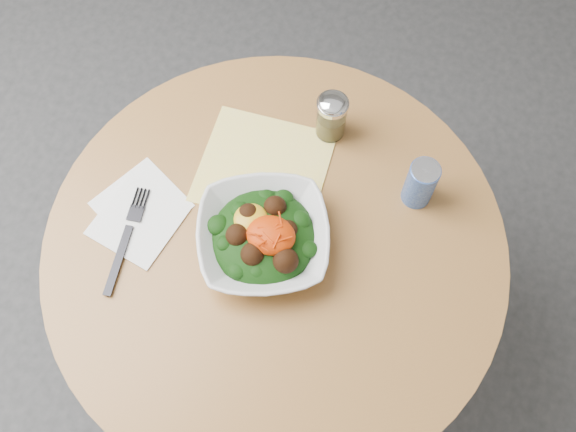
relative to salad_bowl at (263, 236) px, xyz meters
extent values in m
plane|color=#2F2F32|center=(0.02, 0.00, -0.78)|extent=(6.00, 6.00, 0.00)
cylinder|color=black|center=(0.02, 0.00, -0.77)|extent=(0.52, 0.52, 0.03)
cylinder|color=black|center=(0.02, 0.00, -0.43)|extent=(0.10, 0.10, 0.71)
cylinder|color=#AB7A3D|center=(0.02, 0.00, -0.05)|extent=(0.90, 0.90, 0.04)
cube|color=yellow|center=(-0.05, 0.16, -0.03)|extent=(0.25, 0.23, 0.00)
cube|color=white|center=(-0.26, 0.01, -0.03)|extent=(0.21, 0.21, 0.00)
cube|color=white|center=(-0.25, -0.02, -0.03)|extent=(0.18, 0.18, 0.00)
imported|color=silver|center=(0.00, 0.00, 0.00)|extent=(0.32, 0.32, 0.06)
ellipsoid|color=black|center=(0.00, 0.00, -0.01)|extent=(0.20, 0.20, 0.07)
ellipsoid|color=gold|center=(-0.03, 0.02, 0.03)|extent=(0.06, 0.06, 0.02)
ellipsoid|color=red|center=(0.02, -0.01, 0.03)|extent=(0.09, 0.08, 0.04)
cube|color=black|center=(-0.26, -0.11, -0.03)|extent=(0.03, 0.15, 0.00)
cube|color=black|center=(-0.26, 0.01, -0.03)|extent=(0.03, 0.08, 0.00)
cylinder|color=silver|center=(0.06, 0.28, 0.01)|extent=(0.06, 0.06, 0.09)
cylinder|color=#9C8949|center=(0.06, 0.28, -0.01)|extent=(0.05, 0.05, 0.05)
cylinder|color=silver|center=(0.06, 0.28, 0.06)|extent=(0.06, 0.06, 0.01)
ellipsoid|color=silver|center=(0.06, 0.28, 0.07)|extent=(0.06, 0.06, 0.03)
cylinder|color=#0D1D93|center=(0.26, 0.18, 0.02)|extent=(0.06, 0.06, 0.11)
cylinder|color=silver|center=(0.26, 0.18, 0.08)|extent=(0.06, 0.06, 0.00)
cube|color=silver|center=(0.26, 0.19, 0.08)|extent=(0.01, 0.02, 0.00)
camera|label=1|loc=(0.17, -0.43, 1.12)|focal=40.00mm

